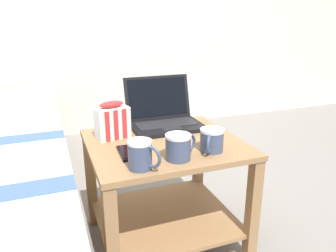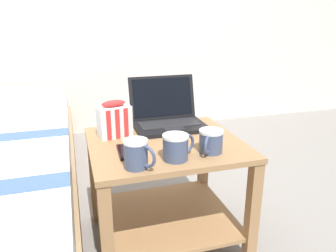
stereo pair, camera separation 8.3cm
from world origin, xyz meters
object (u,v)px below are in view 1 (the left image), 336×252
at_px(laptop, 164,117).
at_px(mug_mid_center, 179,145).
at_px(snack_bag, 112,121).
at_px(cell_phone, 129,152).
at_px(mug_front_right, 141,153).
at_px(mug_front_left, 212,139).

bearing_deg(laptop, mug_mid_center, -102.24).
height_order(snack_bag, cell_phone, snack_bag).
bearing_deg(mug_front_right, cell_phone, 93.43).
bearing_deg(cell_phone, mug_front_left, -16.05).
distance_m(mug_front_right, mug_mid_center, 0.15).
height_order(mug_mid_center, snack_bag, snack_bag).
xyz_separation_m(mug_front_right, cell_phone, (-0.01, 0.14, -0.05)).
bearing_deg(cell_phone, snack_bag, 95.67).
height_order(laptop, cell_phone, laptop).
height_order(mug_front_left, snack_bag, snack_bag).
relative_size(mug_front_left, snack_bag, 0.72).
distance_m(snack_bag, cell_phone, 0.20).
distance_m(laptop, cell_phone, 0.36).
distance_m(mug_front_right, snack_bag, 0.33).
bearing_deg(snack_bag, mug_front_left, -40.77).
relative_size(laptop, mug_front_left, 2.81).
distance_m(mug_front_left, mug_mid_center, 0.15).
bearing_deg(snack_bag, mug_front_right, -85.28).
xyz_separation_m(mug_front_right, snack_bag, (-0.03, 0.33, 0.02)).
bearing_deg(cell_phone, laptop, 47.82).
bearing_deg(mug_front_right, snack_bag, 94.72).
distance_m(laptop, snack_bag, 0.27).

